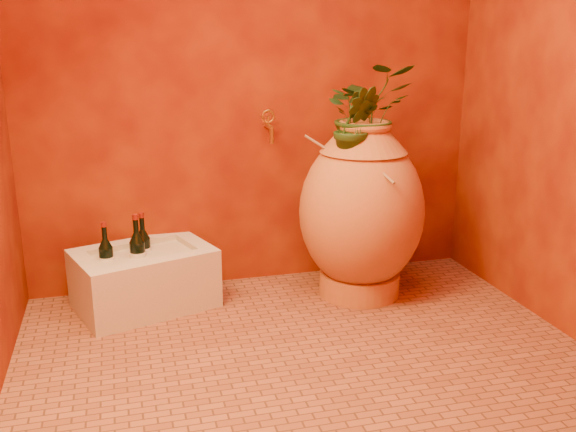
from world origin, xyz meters
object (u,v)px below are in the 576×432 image
object	(u,v)px
stone_basin	(144,280)
wine_bottle_a	(144,250)
wine_bottle_c	(107,259)
wall_tap	(269,125)
amphora	(361,211)
wine_bottle_b	(138,255)

from	to	relation	value
stone_basin	wine_bottle_a	bearing A→B (deg)	83.80
stone_basin	wine_bottle_a	distance (m)	0.16
wine_bottle_c	wall_tap	bearing A→B (deg)	10.99
wine_bottle_a	wine_bottle_c	world-z (taller)	wine_bottle_a
amphora	stone_basin	world-z (taller)	amphora
wine_bottle_c	stone_basin	bearing A→B (deg)	2.79
stone_basin	wine_bottle_c	xyz separation A→B (m)	(-0.18, -0.01, 0.13)
amphora	wine_bottle_c	size ratio (longest dim) A/B	3.13
stone_basin	wall_tap	xyz separation A→B (m)	(0.70, 0.16, 0.75)
wine_bottle_a	wall_tap	bearing A→B (deg)	6.96
amphora	wine_bottle_c	bearing A→B (deg)	174.87
wall_tap	stone_basin	bearing A→B (deg)	-167.00
amphora	wall_tap	distance (m)	0.67
stone_basin	amphora	bearing A→B (deg)	-6.36
stone_basin	wine_bottle_b	distance (m)	0.14
wall_tap	wine_bottle_c	bearing A→B (deg)	-169.01
wine_bottle_b	wall_tap	size ratio (longest dim) A/B	1.91
wine_bottle_a	amphora	bearing A→B (deg)	-10.28
wine_bottle_b	wine_bottle_a	bearing A→B (deg)	68.97
wine_bottle_a	wall_tap	size ratio (longest dim) A/B	1.81
wine_bottle_b	wine_bottle_c	distance (m)	0.15
wine_bottle_c	amphora	bearing A→B (deg)	-5.13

